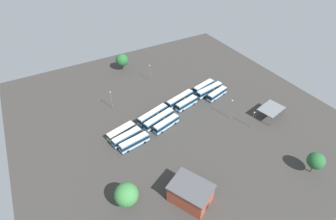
# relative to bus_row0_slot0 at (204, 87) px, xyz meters

# --- Properties ---
(ground_plane) EXTENTS (124.08, 124.08, 0.00)m
(ground_plane) POSITION_rel_bus_row0_slot0_xyz_m (21.45, 8.45, -1.80)
(ground_plane) COLOR #383533
(bus_row0_slot0) EXTENTS (12.22, 5.24, 3.40)m
(bus_row0_slot0) POSITION_rel_bus_row0_slot0_xyz_m (0.00, 0.00, 0.00)
(bus_row0_slot0) COLOR teal
(bus_row0_slot0) RESTS_ON ground_plane
(bus_row0_slot1) EXTENTS (14.62, 4.87, 3.40)m
(bus_row0_slot1) POSITION_rel_bus_row0_slot0_xyz_m (-0.73, 3.57, 0.00)
(bus_row0_slot1) COLOR teal
(bus_row0_slot1) RESTS_ON ground_plane
(bus_row0_slot2) EXTENTS (11.47, 5.39, 3.40)m
(bus_row0_slot2) POSITION_rel_bus_row0_slot0_xyz_m (-1.89, 7.66, -0.00)
(bus_row0_slot2) COLOR teal
(bus_row0_slot2) RESTS_ON ground_plane
(bus_row1_slot0) EXTENTS (14.59, 6.11, 3.40)m
(bus_row1_slot0) POSITION_rel_bus_row0_slot0_xyz_m (14.64, 2.71, 0.00)
(bus_row1_slot0) COLOR teal
(bus_row1_slot0) RESTS_ON ground_plane
(bus_row1_slot1) EXTENTS (11.22, 4.97, 3.40)m
(bus_row1_slot1) POSITION_rel_bus_row0_slot0_xyz_m (13.92, 6.83, -0.00)
(bus_row1_slot1) COLOR teal
(bus_row1_slot1) RESTS_ON ground_plane
(bus_row2_slot0) EXTENTS (14.57, 6.43, 3.40)m
(bus_row2_slot0) POSITION_rel_bus_row0_slot0_xyz_m (29.74, 6.31, 0.00)
(bus_row2_slot0) COLOR teal
(bus_row2_slot0) RESTS_ON ground_plane
(bus_row2_slot1) EXTENTS (14.58, 6.24, 3.40)m
(bus_row2_slot1) POSITION_rel_bus_row0_slot0_xyz_m (28.93, 10.15, 0.00)
(bus_row2_slot1) COLOR teal
(bus_row2_slot1) RESTS_ON ground_plane
(bus_row2_slot2) EXTENTS (12.07, 5.48, 3.40)m
(bus_row2_slot2) POSITION_rel_bus_row0_slot0_xyz_m (27.83, 13.91, -0.00)
(bus_row2_slot2) COLOR teal
(bus_row2_slot2) RESTS_ON ground_plane
(bus_row3_slot0) EXTENTS (11.46, 5.17, 3.40)m
(bus_row3_slot0) POSITION_rel_bus_row0_slot0_xyz_m (44.76, 9.25, -0.00)
(bus_row3_slot0) COLOR silver
(bus_row3_slot0) RESTS_ON ground_plane
(bus_row3_slot1) EXTENTS (11.91, 4.72, 3.40)m
(bus_row3_slot1) POSITION_rel_bus_row0_slot0_xyz_m (44.00, 13.15, -0.00)
(bus_row3_slot1) COLOR teal
(bus_row3_slot1) RESTS_ON ground_plane
(bus_row3_slot2) EXTENTS (11.79, 4.25, 3.40)m
(bus_row3_slot2) POSITION_rel_bus_row0_slot0_xyz_m (42.67, 16.86, -0.00)
(bus_row3_slot2) COLOR teal
(bus_row3_slot2) RESTS_ON ground_plane
(depot_building) EXTENTS (13.37, 14.66, 6.50)m
(depot_building) POSITION_rel_bus_row0_slot0_xyz_m (37.17, 45.06, 1.47)
(depot_building) COLOR #99422D
(depot_building) RESTS_ON ground_plane
(maintenance_shelter) EXTENTS (11.32, 9.18, 4.32)m
(maintenance_shelter) POSITION_rel_bus_row0_slot0_xyz_m (-12.21, 29.17, 2.33)
(maintenance_shelter) COLOR slate
(maintenance_shelter) RESTS_ON ground_plane
(lamp_post_by_building) EXTENTS (0.56, 0.28, 8.66)m
(lamp_post_by_building) POSITION_rel_bus_row0_slot0_xyz_m (41.92, -7.72, 2.94)
(lamp_post_by_building) COLOR slate
(lamp_post_by_building) RESTS_ON ground_plane
(lamp_post_far_corner) EXTENTS (0.56, 0.28, 7.50)m
(lamp_post_far_corner) POSITION_rel_bus_row0_slot0_xyz_m (-1.21, 30.15, 2.36)
(lamp_post_far_corner) COLOR slate
(lamp_post_far_corner) RESTS_ON ground_plane
(lamp_post_mid_lot) EXTENTS (0.56, 0.28, 8.79)m
(lamp_post_mid_lot) POSITION_rel_bus_row0_slot0_xyz_m (2.43, 21.51, 3.01)
(lamp_post_mid_lot) COLOR slate
(lamp_post_mid_lot) RESTS_ON ground_plane
(lamp_post_near_entrance) EXTENTS (0.56, 0.28, 8.58)m
(lamp_post_near_entrance) POSITION_rel_bus_row0_slot0_xyz_m (18.02, -19.57, 2.90)
(lamp_post_near_entrance) COLOR slate
(lamp_post_near_entrance) RESTS_ON ground_plane
(tree_northwest) EXTENTS (5.49, 5.49, 8.27)m
(tree_northwest) POSITION_rel_bus_row0_slot0_xyz_m (-2.83, 56.13, 3.71)
(tree_northwest) COLOR brown
(tree_northwest) RESTS_ON ground_plane
(tree_south_edge) EXTENTS (6.90, 6.90, 8.96)m
(tree_south_edge) POSITION_rel_bus_row0_slot0_xyz_m (54.00, 37.74, 3.70)
(tree_south_edge) COLOR brown
(tree_south_edge) RESTS_ON ground_plane
(tree_northeast) EXTENTS (6.44, 6.44, 8.95)m
(tree_northeast) POSITION_rel_bus_row0_slot0_xyz_m (25.78, -35.99, 3.92)
(tree_northeast) COLOR brown
(tree_northeast) RESTS_ON ground_plane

